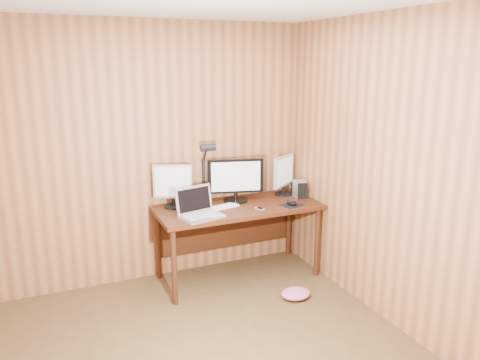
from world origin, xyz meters
TOP-DOWN VIEW (x-y plane):
  - room_shell at (0.00, 0.00)m, footprint 4.00×4.00m
  - desk at (0.93, 1.70)m, footprint 1.60×0.70m
  - monitor_center at (0.97, 1.77)m, footprint 0.55×0.24m
  - monitor_left at (0.34, 1.82)m, footprint 0.35×0.20m
  - monitor_right at (1.52, 1.79)m, footprint 0.33×0.23m
  - laptop at (0.47, 1.48)m, footprint 0.42×0.36m
  - keyboard at (0.74, 1.62)m, footprint 0.40×0.19m
  - mousepad at (1.42, 1.43)m, footprint 0.24×0.21m
  - mouse at (1.42, 1.43)m, footprint 0.11×0.14m
  - hard_drive at (1.63, 1.64)m, footprint 0.14×0.18m
  - phone at (1.07, 1.44)m, footprint 0.08×0.11m
  - speaker at (1.65, 1.81)m, footprint 0.05×0.05m
  - desk_lamp at (0.69, 1.86)m, footprint 0.15×0.21m
  - fabric_pile at (1.24, 1.00)m, footprint 0.29×0.24m

SIDE VIEW (x-z plane):
  - fabric_pile at x=1.24m, z-range 0.00..0.09m
  - desk at x=0.93m, z-range 0.25..1.00m
  - mousepad at x=1.42m, z-range 0.75..0.75m
  - phone at x=1.07m, z-range 0.75..0.76m
  - keyboard at x=0.74m, z-range 0.75..0.77m
  - mouse at x=1.42m, z-range 0.75..0.80m
  - speaker at x=1.65m, z-range 0.75..0.87m
  - laptop at x=0.47m, z-range 0.68..0.95m
  - hard_drive at x=1.63m, z-range 0.75..0.92m
  - monitor_right at x=1.52m, z-range 0.77..1.18m
  - monitor_center at x=0.97m, z-range 0.76..1.19m
  - monitor_left at x=0.34m, z-range 0.77..1.19m
  - desk_lamp at x=0.69m, z-range 0.83..1.46m
  - room_shell at x=0.00m, z-range -0.75..3.25m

